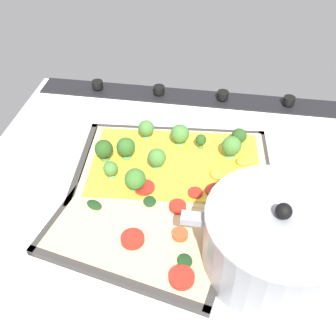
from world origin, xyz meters
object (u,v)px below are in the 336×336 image
veggie_pizza_back (149,218)px  baking_tray_back (146,220)px  baking_tray_front (174,168)px  cooking_pot (275,241)px  broccoli_pizza (173,161)px

veggie_pizza_back → baking_tray_back: bearing=-8.8°
baking_tray_front → cooking_pot: (-18.21, 19.38, 5.34)cm
baking_tray_front → baking_tray_back: same height
cooking_pot → broccoli_pizza: bearing=-46.7°
baking_tray_back → veggie_pizza_back: size_ratio=1.09×
baking_tray_front → veggie_pizza_back: (2.39, 14.23, 0.70)cm
broccoli_pizza → veggie_pizza_back: size_ratio=1.15×
baking_tray_back → veggie_pizza_back: (-0.49, 0.08, 0.70)cm
cooking_pot → baking_tray_back: bearing=-13.9°
broccoli_pizza → cooking_pot: bearing=133.3°
baking_tray_front → broccoli_pizza: size_ratio=1.07×
veggie_pizza_back → cooking_pot: 21.73cm
baking_tray_front → broccoli_pizza: broccoli_pizza is taller
broccoli_pizza → baking_tray_back: broccoli_pizza is taller
veggie_pizza_back → cooking_pot: (-20.60, 5.15, 4.63)cm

